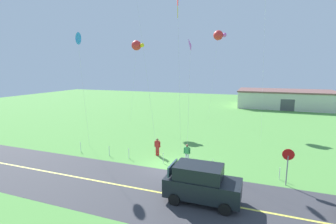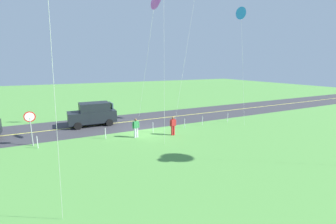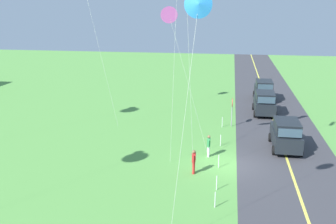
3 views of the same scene
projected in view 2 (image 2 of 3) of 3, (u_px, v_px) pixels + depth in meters
ground_plane at (144, 132)px, 20.58m from camera, size 120.00×120.00×0.10m
asphalt_road at (130, 121)px, 24.07m from camera, size 120.00×7.00×0.00m
road_centre_stripe at (130, 121)px, 24.07m from camera, size 120.00×0.16×0.00m
car_suv_foreground at (93, 114)px, 22.30m from camera, size 4.40×2.12×2.24m
stop_sign at (30, 122)px, 16.50m from camera, size 0.76×0.08×2.56m
person_adult_near at (136, 127)px, 18.56m from camera, size 0.58×0.22×1.60m
person_adult_companion at (173, 125)px, 19.21m from camera, size 0.58×0.22×1.60m
kite_red_low at (155, 1)px, 14.62m from camera, size 0.91×3.34×10.40m
kite_green_far at (241, 14)px, 21.23m from camera, size 0.49×1.66×11.07m
fence_post_0 at (228, 118)px, 23.85m from camera, size 0.05×0.05×0.90m
fence_post_1 at (202, 121)px, 22.45m from camera, size 0.05×0.05×0.90m
fence_post_2 at (185, 123)px, 21.56m from camera, size 0.05×0.05×0.90m
fence_post_3 at (153, 127)px, 20.13m from camera, size 0.05×0.05×0.90m
fence_post_4 at (105, 133)px, 18.32m from camera, size 0.05×0.05×0.90m
fence_post_5 at (37, 142)px, 16.23m from camera, size 0.05×0.05×0.90m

